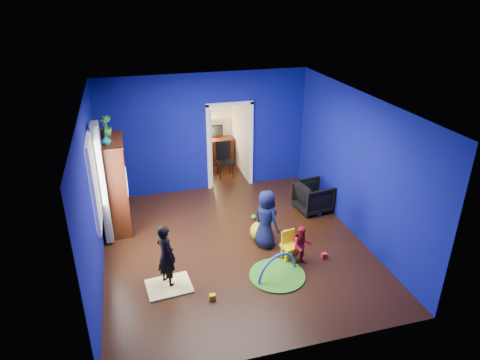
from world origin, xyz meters
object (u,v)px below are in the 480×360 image
object	(u,v)px
armchair	(313,197)
tv_armoire	(113,185)
hopper_ball	(259,231)
play_mat	(277,275)
child_black	(166,255)
folding_chair	(225,161)
toddler_red	(302,246)
study_desk	(217,151)
crt_tv	(115,183)
kid_chair	(290,247)
child_navy	(266,219)
vase	(106,140)

from	to	relation	value
armchair	tv_armoire	xyz separation A→B (m)	(-4.30, 0.43, 0.64)
hopper_ball	play_mat	bearing A→B (deg)	-92.61
child_black	folding_chair	size ratio (longest dim) A/B	1.26
toddler_red	play_mat	bearing A→B (deg)	-153.18
play_mat	child_black	bearing A→B (deg)	170.94
play_mat	armchair	bearing A→B (deg)	52.26
child_black	play_mat	world-z (taller)	child_black
child_black	folding_chair	distance (m)	4.57
toddler_red	tv_armoire	distance (m)	4.00
child_black	tv_armoire	bearing A→B (deg)	-11.26
armchair	play_mat	size ratio (longest dim) A/B	0.75
child_black	study_desk	world-z (taller)	child_black
crt_tv	hopper_ball	world-z (taller)	crt_tv
tv_armoire	study_desk	xyz separation A→B (m)	(2.80, 2.86, -0.60)
study_desk	tv_armoire	bearing A→B (deg)	-134.47
kid_chair	crt_tv	bearing A→B (deg)	132.07
child_navy	crt_tv	world-z (taller)	crt_tv
crt_tv	kid_chair	world-z (taller)	crt_tv
child_navy	tv_armoire	xyz separation A→B (m)	(-2.80, 1.52, 0.38)
child_navy	hopper_ball	world-z (taller)	child_navy
child_navy	crt_tv	xyz separation A→B (m)	(-2.76, 1.52, 0.42)
folding_chair	toddler_red	bearing A→B (deg)	-84.03
tv_armoire	play_mat	xyz separation A→B (m)	(2.69, -2.51, -0.97)
folding_chair	study_desk	bearing A→B (deg)	90.00
armchair	crt_tv	size ratio (longest dim) A/B	1.06
child_navy	folding_chair	distance (m)	3.42
child_black	child_navy	world-z (taller)	child_navy
child_black	hopper_ball	world-z (taller)	child_black
crt_tv	play_mat	bearing A→B (deg)	-43.40
armchair	crt_tv	world-z (taller)	crt_tv
armchair	toddler_red	xyz separation A→B (m)	(-1.06, -1.85, 0.05)
crt_tv	hopper_ball	size ratio (longest dim) A/B	1.87
study_desk	child_navy	bearing A→B (deg)	-90.04
child_navy	vase	distance (m)	3.39
armchair	crt_tv	distance (m)	4.34
hopper_ball	study_desk	xyz separation A→B (m)	(0.05, 4.13, 0.19)
child_navy	hopper_ball	distance (m)	0.48
tv_armoire	folding_chair	distance (m)	3.42
folding_chair	tv_armoire	bearing A→B (deg)	-145.93
tv_armoire	study_desk	bearing A→B (deg)	45.53
kid_chair	folding_chair	xyz separation A→B (m)	(-0.29, 3.97, 0.21)
armchair	vase	size ratio (longest dim) A/B	3.99
toddler_red	kid_chair	world-z (taller)	toddler_red
crt_tv	folding_chair	size ratio (longest dim) A/B	0.76
toddler_red	tv_armoire	bearing A→B (deg)	148.75
child_navy	play_mat	distance (m)	1.15
kid_chair	child_navy	bearing A→B (deg)	103.78
crt_tv	hopper_ball	distance (m)	3.11
armchair	vase	world-z (taller)	vase
child_black	tv_armoire	xyz separation A→B (m)	(-0.80, 2.21, 0.40)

